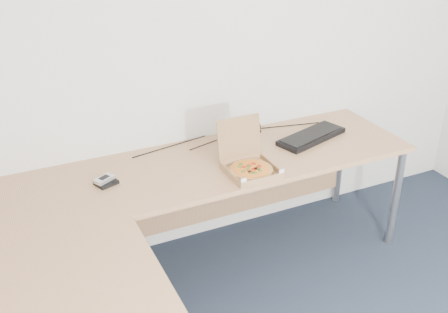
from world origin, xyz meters
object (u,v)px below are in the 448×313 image
pizza_box (250,167)px  wallet (106,183)px  drinking_glass (251,127)px  keyboard (311,137)px  desk (182,218)px

pizza_box → wallet: bearing=164.5°
drinking_glass → keyboard: (0.33, -0.21, -0.04)m
pizza_box → desk: bearing=-155.1°
pizza_box → drinking_glass: (0.23, 0.43, 0.02)m
desk → drinking_glass: (0.73, 0.66, 0.09)m
wallet → drinking_glass: bearing=-6.3°
desk → pizza_box: size_ratio=8.01×
desk → drinking_glass: drinking_glass is taller
drinking_glass → wallet: 1.02m
pizza_box → keyboard: pizza_box is taller
drinking_glass → wallet: bearing=-167.5°
desk → wallet: (-0.26, 0.44, 0.04)m
keyboard → wallet: bearing=163.3°
drinking_glass → keyboard: drinking_glass is taller
desk → wallet: bearing=120.6°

